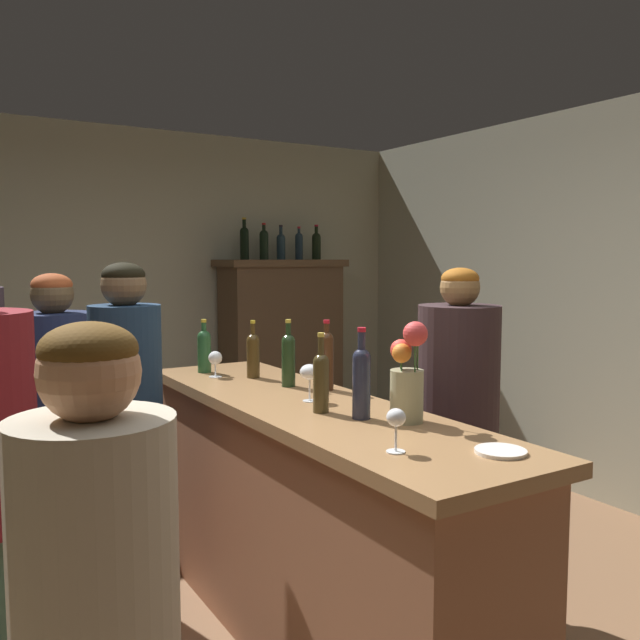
% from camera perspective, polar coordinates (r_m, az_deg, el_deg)
% --- Properties ---
extents(wall_back, '(5.67, 0.12, 2.68)m').
position_cam_1_polar(wall_back, '(5.49, -19.43, 1.76)').
color(wall_back, '#B7BA9E').
rests_on(wall_back, ground).
extents(bar_counter, '(0.61, 2.29, 1.05)m').
position_cam_1_polar(bar_counter, '(2.96, -0.97, -16.98)').
color(bar_counter, '#945D40').
rests_on(bar_counter, ground).
extents(display_cabinet, '(1.09, 0.47, 1.64)m').
position_cam_1_polar(display_cabinet, '(5.77, -3.32, -2.64)').
color(display_cabinet, brown).
rests_on(display_cabinet, ground).
extents(wine_bottle_rose, '(0.07, 0.07, 0.29)m').
position_cam_1_polar(wine_bottle_rose, '(3.36, -5.75, -2.85)').
color(wine_bottle_rose, '#443216').
rests_on(wine_bottle_rose, bar_counter).
extents(wine_bottle_merlot, '(0.07, 0.07, 0.28)m').
position_cam_1_polar(wine_bottle_merlot, '(3.56, -9.89, -2.44)').
color(wine_bottle_merlot, '#224E29').
rests_on(wine_bottle_merlot, bar_counter).
extents(wine_bottle_riesling, '(0.07, 0.07, 0.34)m').
position_cam_1_polar(wine_bottle_riesling, '(2.50, 3.57, -5.05)').
color(wine_bottle_riesling, '#24273A').
rests_on(wine_bottle_riesling, bar_counter).
extents(wine_bottle_chardonnay, '(0.06, 0.06, 0.32)m').
position_cam_1_polar(wine_bottle_chardonnay, '(3.12, -2.72, -3.20)').
color(wine_bottle_chardonnay, '#1F361A').
rests_on(wine_bottle_chardonnay, bar_counter).
extents(wine_bottle_pinot, '(0.07, 0.07, 0.32)m').
position_cam_1_polar(wine_bottle_pinot, '(3.03, 0.56, -3.24)').
color(wine_bottle_pinot, '#432715').
rests_on(wine_bottle_pinot, bar_counter).
extents(wine_bottle_malbec, '(0.06, 0.06, 0.31)m').
position_cam_1_polar(wine_bottle_malbec, '(2.60, 0.08, -5.08)').
color(wine_bottle_malbec, '#40351A').
rests_on(wine_bottle_malbec, bar_counter).
extents(wine_glass_front, '(0.06, 0.06, 0.14)m').
position_cam_1_polar(wine_glass_front, '(2.09, 6.53, -8.50)').
color(wine_glass_front, white).
rests_on(wine_glass_front, bar_counter).
extents(wine_glass_mid, '(0.07, 0.07, 0.13)m').
position_cam_1_polar(wine_glass_mid, '(3.40, -8.96, -3.31)').
color(wine_glass_mid, white).
rests_on(wine_glass_mid, bar_counter).
extents(wine_glass_rear, '(0.08, 0.08, 0.16)m').
position_cam_1_polar(wine_glass_rear, '(2.80, -0.90, -4.56)').
color(wine_glass_rear, white).
rests_on(wine_glass_rear, bar_counter).
extents(flower_arrangement, '(0.13, 0.17, 0.38)m').
position_cam_1_polar(flower_arrangement, '(2.46, 7.48, -4.84)').
color(flower_arrangement, tan).
rests_on(flower_arrangement, bar_counter).
extents(cheese_plate, '(0.16, 0.16, 0.01)m').
position_cam_1_polar(cheese_plate, '(2.17, 15.21, -10.80)').
color(cheese_plate, white).
rests_on(cheese_plate, bar_counter).
extents(display_bottle_left, '(0.07, 0.07, 0.35)m').
position_cam_1_polar(display_bottle_left, '(5.56, -6.50, 6.73)').
color(display_bottle_left, black).
rests_on(display_bottle_left, display_cabinet).
extents(display_bottle_midleft, '(0.08, 0.08, 0.31)m').
position_cam_1_polar(display_bottle_midleft, '(5.64, -4.82, 6.59)').
color(display_bottle_midleft, black).
rests_on(display_bottle_midleft, display_cabinet).
extents(display_bottle_center, '(0.08, 0.08, 0.29)m').
position_cam_1_polar(display_bottle_center, '(5.71, -3.37, 6.43)').
color(display_bottle_center, '#1C303A').
rests_on(display_bottle_center, display_cabinet).
extents(display_bottle_midright, '(0.07, 0.07, 0.28)m').
position_cam_1_polar(display_bottle_midright, '(5.80, -1.81, 6.47)').
color(display_bottle_midright, '#1C2D39').
rests_on(display_bottle_midright, display_cabinet).
extents(display_bottle_right, '(0.08, 0.08, 0.31)m').
position_cam_1_polar(display_bottle_right, '(5.89, -0.32, 6.49)').
color(display_bottle_right, black).
rests_on(display_bottle_right, display_cabinet).
extents(patron_by_cabinet, '(0.39, 0.39, 1.58)m').
position_cam_1_polar(patron_by_cabinet, '(3.64, -21.63, -7.65)').
color(patron_by_cabinet, maroon).
rests_on(patron_by_cabinet, ground).
extents(patron_redhead, '(0.30, 0.30, 1.63)m').
position_cam_1_polar(patron_redhead, '(3.03, -16.15, -8.98)').
color(patron_redhead, maroon).
rests_on(patron_redhead, ground).
extents(bartender, '(0.39, 0.39, 1.61)m').
position_cam_1_polar(bartender, '(3.29, 11.68, -8.51)').
color(bartender, maroon).
rests_on(bartender, ground).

